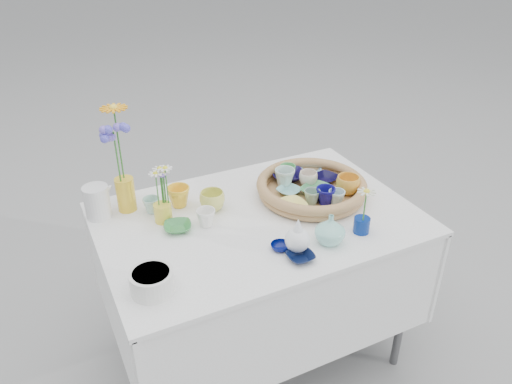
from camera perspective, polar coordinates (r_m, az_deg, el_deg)
name	(u,v)px	position (r m, az deg, el deg)	size (l,w,h in m)	color
ground	(258,351)	(2.51, 0.21, -17.70)	(80.00, 80.00, 0.00)	gray
display_table	(258,351)	(2.51, 0.21, -17.70)	(1.26, 0.86, 0.77)	white
wicker_tray	(311,188)	(2.15, 6.35, 0.45)	(0.47, 0.47, 0.08)	brown
tray_ceramic_0	(288,175)	(2.25, 3.65, 1.92)	(0.14, 0.14, 0.03)	#120C40
tray_ceramic_1	(326,178)	(2.26, 8.00, 1.56)	(0.10, 0.10, 0.03)	black
tray_ceramic_2	(348,185)	(2.16, 10.45, 0.81)	(0.10, 0.10, 0.08)	gold
tray_ceramic_3	(318,191)	(2.14, 7.05, 0.07)	(0.13, 0.13, 0.03)	#46955B
tray_ceramic_4	(312,197)	(2.06, 6.42, -0.58)	(0.07, 0.07, 0.06)	#84A890
tray_ceramic_5	(289,191)	(2.14, 3.78, 0.11)	(0.10, 0.10, 0.02)	#7EC3C0
tray_ceramic_6	(285,178)	(2.18, 3.30, 1.62)	(0.09, 0.09, 0.08)	silver
tray_ceramic_7	(308,179)	(2.20, 5.98, 1.52)	(0.08, 0.08, 0.06)	beige
tray_ceramic_8	(311,170)	(2.33, 6.30, 2.57)	(0.09, 0.09, 0.02)	#7FB1E2
tray_ceramic_9	(325,196)	(2.07, 7.95, -0.45)	(0.08, 0.08, 0.07)	navy
tray_ceramic_10	(292,206)	(2.03, 4.10, -1.57)	(0.12, 0.12, 0.03)	#FFF375
tray_ceramic_11	(336,198)	(2.07, 9.19, -0.65)	(0.07, 0.07, 0.06)	silver
tray_ceramic_12	(288,172)	(2.25, 3.64, 2.30)	(0.07, 0.07, 0.07)	#4EA35A
loose_ceramic_0	(179,197)	(2.09, -8.81, -0.51)	(0.09, 0.09, 0.09)	yellow
loose_ceramic_1	(212,201)	(2.05, -5.02, -1.00)	(0.10, 0.10, 0.08)	#D6D760
loose_ceramic_2	(178,227)	(1.95, -8.94, -3.98)	(0.11, 0.11, 0.03)	#378944
loose_ceramic_3	(206,218)	(1.95, -5.73, -2.94)	(0.08, 0.08, 0.07)	white
loose_ceramic_4	(280,247)	(1.83, 2.80, -6.25)	(0.07, 0.07, 0.02)	#020B54
loose_ceramic_5	(152,205)	(2.07, -11.84, -1.48)	(0.07, 0.07, 0.06)	#A4CFBD
loose_ceramic_6	(300,257)	(1.79, 5.11, -7.38)	(0.10, 0.10, 0.02)	black
fluted_bowl	(152,282)	(1.67, -11.82, -9.99)	(0.14, 0.14, 0.08)	silver
bud_vase_paleblue	(298,234)	(1.79, 4.78, -4.85)	(0.09, 0.09, 0.14)	white
bud_vase_seafoam	(330,229)	(1.86, 8.47, -4.23)	(0.11, 0.11, 0.12)	#8CD6C9
bud_vase_cobalt	(362,225)	(1.95, 11.98, -3.71)	(0.06, 0.06, 0.06)	navy
single_daisy	(365,206)	(1.89, 12.33, -1.60)	(0.08, 0.08, 0.14)	silver
tall_vase_yellow	(126,194)	(2.10, -14.65, -0.25)	(0.08, 0.08, 0.14)	yellow
gerbera	(119,144)	(2.01, -15.40, 5.30)	(0.12, 0.12, 0.31)	orange
hydrangea	(117,157)	(2.00, -15.59, 3.86)	(0.08, 0.08, 0.29)	#705BD1
white_pitcher	(97,202)	(2.08, -17.70, -1.09)	(0.14, 0.10, 0.14)	silver
daisy_cup	(163,213)	(2.00, -10.57, -2.34)	(0.07, 0.07, 0.08)	yellow
daisy_posy	(161,185)	(1.95, -10.80, 0.80)	(0.09, 0.09, 0.17)	white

